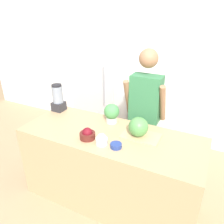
{
  "coord_description": "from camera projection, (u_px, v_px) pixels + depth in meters",
  "views": [
    {
      "loc": [
        0.94,
        -1.45,
        2.17
      ],
      "look_at": [
        0.0,
        0.44,
        1.18
      ],
      "focal_mm": 35.0,
      "sensor_mm": 36.0,
      "label": 1
    }
  ],
  "objects": [
    {
      "name": "counter_island",
      "position": [
        111.0,
        167.0,
        2.6
      ],
      "size": [
        2.03,
        0.8,
        0.93
      ],
      "color": "tan",
      "rests_on": "ground_plane"
    },
    {
      "name": "bowl_cream",
      "position": [
        102.0,
        140.0,
        2.2
      ],
      "size": [
        0.12,
        0.12,
        0.12
      ],
      "color": "white",
      "rests_on": "counter_island"
    },
    {
      "name": "cutting_board",
      "position": [
        141.0,
        136.0,
        2.36
      ],
      "size": [
        0.41,
        0.27,
        0.01
      ],
      "color": "tan",
      "rests_on": "counter_island"
    },
    {
      "name": "blender",
      "position": [
        58.0,
        98.0,
        2.9
      ],
      "size": [
        0.15,
        0.15,
        0.37
      ],
      "color": "#28282D",
      "rests_on": "counter_island"
    },
    {
      "name": "potted_plant",
      "position": [
        112.0,
        113.0,
        2.6
      ],
      "size": [
        0.18,
        0.18,
        0.24
      ],
      "color": "beige",
      "rests_on": "counter_island"
    },
    {
      "name": "bowl_small_blue",
      "position": [
        116.0,
        146.0,
        2.16
      ],
      "size": [
        0.12,
        0.12,
        0.05
      ],
      "color": "navy",
      "rests_on": "counter_island"
    },
    {
      "name": "bowl_cherries",
      "position": [
        87.0,
        134.0,
        2.3
      ],
      "size": [
        0.17,
        0.17,
        0.12
      ],
      "color": "#511E19",
      "rests_on": "counter_island"
    },
    {
      "name": "wall_back",
      "position": [
        157.0,
        67.0,
        3.65
      ],
      "size": [
        8.0,
        0.06,
        2.6
      ],
      "color": "white",
      "rests_on": "ground_plane"
    },
    {
      "name": "person",
      "position": [
        145.0,
        115.0,
        2.85
      ],
      "size": [
        0.52,
        0.28,
        1.77
      ],
      "color": "gray",
      "rests_on": "ground_plane"
    },
    {
      "name": "ground_plane",
      "position": [
        95.0,
        221.0,
        2.48
      ],
      "size": [
        14.0,
        14.0,
        0.0
      ],
      "primitive_type": "plane",
      "color": "tan"
    },
    {
      "name": "watermelon",
      "position": [
        138.0,
        127.0,
        2.31
      ],
      "size": [
        0.21,
        0.21,
        0.21
      ],
      "color": "#4C8C47",
      "rests_on": "cutting_board"
    },
    {
      "name": "refrigerator",
      "position": [
        101.0,
        89.0,
        3.88
      ],
      "size": [
        0.79,
        0.66,
        1.79
      ],
      "color": "#B7B7BC",
      "rests_on": "ground_plane"
    }
  ]
}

